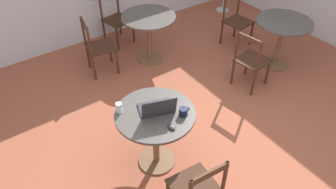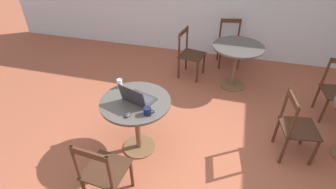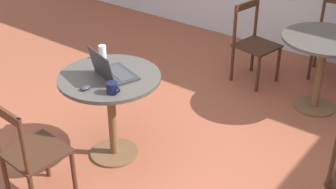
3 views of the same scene
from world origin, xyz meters
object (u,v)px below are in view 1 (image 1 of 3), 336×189
(laptop, at_px, (157,108))
(chair_mid_left, at_px, (251,61))
(chair_far_left, at_px, (98,47))
(chair_far_back, at_px, (116,19))
(cafe_table_near, at_px, (155,124))
(cafe_table_far, at_px, (149,25))
(cafe_table_mid, at_px, (282,31))
(drinking_glass, at_px, (119,108))
(mouse, at_px, (172,127))
(mug, at_px, (183,112))
(chair_mid_back, at_px, (236,21))

(laptop, bearing_deg, chair_mid_left, 12.31)
(chair_far_left, relative_size, laptop, 2.08)
(chair_mid_left, distance_m, chair_far_back, 2.39)
(cafe_table_near, bearing_deg, cafe_table_far, 59.22)
(cafe_table_mid, bearing_deg, drinking_glass, -173.91)
(cafe_table_mid, distance_m, mouse, 2.72)
(chair_far_left, bearing_deg, cafe_table_far, -10.57)
(chair_far_left, xyz_separation_m, drinking_glass, (-0.55, -1.74, 0.38))
(cafe_table_mid, distance_m, mug, 2.51)
(chair_mid_back, distance_m, chair_far_back, 2.02)
(chair_mid_back, relative_size, chair_mid_left, 1.00)
(chair_far_left, xyz_separation_m, mouse, (-0.25, -2.22, 0.35))
(chair_mid_back, relative_size, mug, 7.11)
(cafe_table_far, bearing_deg, cafe_table_mid, -39.76)
(mug, relative_size, drinking_glass, 1.12)
(chair_mid_back, xyz_separation_m, chair_far_back, (-1.61, 1.22, 0.00))
(cafe_table_far, distance_m, chair_far_left, 0.84)
(cafe_table_far, xyz_separation_m, mug, (-0.86, -1.99, 0.20))
(cafe_table_mid, distance_m, chair_far_left, 2.75)
(cafe_table_far, bearing_deg, chair_mid_back, -16.23)
(cafe_table_mid, height_order, chair_mid_back, chair_mid_back)
(chair_mid_back, distance_m, chair_mid_left, 1.19)
(cafe_table_far, height_order, chair_far_back, chair_far_back)
(chair_mid_back, height_order, mug, chair_mid_back)
(chair_mid_left, relative_size, chair_far_back, 1.00)
(chair_mid_back, bearing_deg, cafe_table_near, -151.31)
(mug, bearing_deg, mouse, -157.98)
(chair_far_back, height_order, mouse, chair_far_back)
(chair_mid_left, xyz_separation_m, mouse, (-1.84, -0.67, 0.35))
(drinking_glass, bearing_deg, chair_mid_left, 4.92)
(chair_mid_left, height_order, chair_far_left, same)
(cafe_table_near, distance_m, cafe_table_mid, 2.66)
(cafe_table_near, distance_m, chair_mid_left, 1.91)
(chair_far_back, distance_m, chair_far_left, 0.91)
(drinking_glass, bearing_deg, cafe_table_mid, 6.09)
(chair_far_left, height_order, mouse, chair_far_left)
(chair_mid_left, xyz_separation_m, mug, (-1.64, -0.59, 0.37))
(chair_mid_left, bearing_deg, chair_mid_back, 55.62)
(laptop, bearing_deg, cafe_table_near, -170.77)
(cafe_table_mid, relative_size, drinking_glass, 7.53)
(chair_mid_left, xyz_separation_m, chair_far_back, (-0.94, 2.19, 0.00))
(cafe_table_far, bearing_deg, chair_far_back, 101.56)
(chair_mid_back, relative_size, drinking_glass, 7.95)
(cafe_table_near, bearing_deg, mouse, -87.14)
(cafe_table_far, height_order, mouse, mouse)
(cafe_table_far, relative_size, chair_mid_left, 0.95)
(chair_far_left, bearing_deg, chair_mid_left, -44.30)
(drinking_glass, bearing_deg, mug, -39.39)
(mouse, xyz_separation_m, mug, (0.20, 0.08, 0.03))
(cafe_table_far, xyz_separation_m, drinking_glass, (-1.36, -1.58, 0.21))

